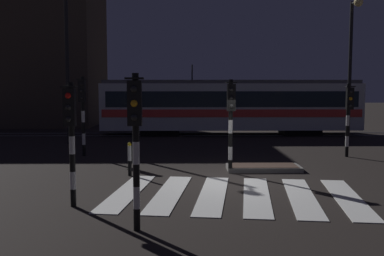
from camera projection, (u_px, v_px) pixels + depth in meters
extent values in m
plane|color=black|center=(229.00, 182.00, 14.55)|extent=(120.00, 120.00, 0.00)
cube|color=#59595E|center=(208.00, 136.00, 27.31)|extent=(80.00, 0.12, 0.03)
cube|color=#59595E|center=(207.00, 133.00, 28.74)|extent=(80.00, 0.12, 0.03)
cube|color=silver|center=(127.00, 192.00, 13.12)|extent=(1.28, 4.58, 0.02)
cube|color=silver|center=(170.00, 193.00, 12.98)|extent=(1.28, 4.58, 0.02)
cube|color=silver|center=(213.00, 194.00, 12.84)|extent=(1.28, 4.58, 0.02)
cube|color=silver|center=(257.00, 195.00, 12.71)|extent=(1.28, 4.58, 0.02)
cube|color=silver|center=(301.00, 197.00, 12.57)|extent=(1.28, 4.58, 0.02)
cube|color=silver|center=(347.00, 198.00, 12.43)|extent=(1.28, 4.58, 0.02)
cube|color=slate|center=(264.00, 168.00, 16.47)|extent=(2.56, 1.15, 0.16)
cube|color=#4C382D|center=(264.00, 165.00, 16.46)|extent=(2.31, 1.04, 0.02)
cylinder|color=black|center=(73.00, 198.00, 11.58)|extent=(0.14, 0.14, 0.44)
cylinder|color=white|center=(73.00, 180.00, 11.54)|extent=(0.14, 0.14, 0.44)
cylinder|color=black|center=(73.00, 163.00, 11.50)|extent=(0.14, 0.14, 0.44)
cylinder|color=white|center=(72.00, 145.00, 11.46)|extent=(0.14, 0.14, 0.44)
cylinder|color=black|center=(72.00, 127.00, 11.42)|extent=(0.14, 0.14, 0.44)
cylinder|color=white|center=(71.00, 109.00, 11.38)|extent=(0.14, 0.14, 0.44)
cylinder|color=black|center=(71.00, 91.00, 11.34)|extent=(0.14, 0.14, 0.44)
cube|color=black|center=(69.00, 107.00, 11.20)|extent=(0.28, 0.20, 0.90)
sphere|color=red|center=(68.00, 96.00, 11.07)|extent=(0.14, 0.14, 0.14)
sphere|color=black|center=(68.00, 107.00, 11.09)|extent=(0.14, 0.14, 0.14)
sphere|color=black|center=(69.00, 119.00, 11.12)|extent=(0.14, 0.14, 0.14)
cube|color=black|center=(69.00, 87.00, 11.16)|extent=(0.36, 0.24, 0.04)
cylinder|color=black|center=(347.00, 152.00, 19.48)|extent=(0.14, 0.14, 0.43)
cylinder|color=white|center=(347.00, 141.00, 19.43)|extent=(0.14, 0.14, 0.43)
cylinder|color=black|center=(347.00, 131.00, 19.39)|extent=(0.14, 0.14, 0.43)
cylinder|color=white|center=(348.00, 121.00, 19.35)|extent=(0.14, 0.14, 0.43)
cylinder|color=black|center=(348.00, 110.00, 19.31)|extent=(0.14, 0.14, 0.43)
cylinder|color=white|center=(348.00, 100.00, 19.27)|extent=(0.14, 0.14, 0.43)
cylinder|color=black|center=(349.00, 89.00, 19.23)|extent=(0.14, 0.14, 0.43)
cube|color=black|center=(350.00, 99.00, 19.10)|extent=(0.28, 0.20, 0.90)
sphere|color=black|center=(351.00, 92.00, 18.96)|extent=(0.14, 0.14, 0.14)
sphere|color=orange|center=(351.00, 99.00, 18.99)|extent=(0.14, 0.14, 0.14)
sphere|color=black|center=(351.00, 106.00, 19.01)|extent=(0.14, 0.14, 0.14)
cube|color=black|center=(350.00, 86.00, 19.05)|extent=(0.36, 0.24, 0.04)
cylinder|color=black|center=(230.00, 166.00, 15.94)|extent=(0.14, 0.14, 0.45)
cylinder|color=white|center=(230.00, 153.00, 15.90)|extent=(0.14, 0.14, 0.45)
cylinder|color=black|center=(230.00, 140.00, 15.85)|extent=(0.14, 0.14, 0.45)
cylinder|color=white|center=(231.00, 127.00, 15.81)|extent=(0.14, 0.14, 0.45)
cylinder|color=black|center=(231.00, 113.00, 15.77)|extent=(0.14, 0.14, 0.45)
cylinder|color=white|center=(231.00, 100.00, 15.72)|extent=(0.14, 0.14, 0.45)
cylinder|color=black|center=(231.00, 86.00, 15.68)|extent=(0.14, 0.14, 0.45)
cube|color=black|center=(231.00, 97.00, 15.55)|extent=(0.28, 0.20, 0.90)
sphere|color=black|center=(232.00, 89.00, 15.41)|extent=(0.14, 0.14, 0.14)
sphere|color=black|center=(232.00, 98.00, 15.44)|extent=(0.14, 0.14, 0.14)
sphere|color=black|center=(232.00, 106.00, 15.46)|extent=(0.14, 0.14, 0.14)
cube|color=black|center=(231.00, 83.00, 15.50)|extent=(0.36, 0.24, 0.04)
cylinder|color=black|center=(137.00, 220.00, 9.69)|extent=(0.14, 0.14, 0.46)
cylinder|color=white|center=(137.00, 198.00, 9.65)|extent=(0.14, 0.14, 0.46)
cylinder|color=black|center=(136.00, 175.00, 9.60)|extent=(0.14, 0.14, 0.46)
cylinder|color=white|center=(136.00, 153.00, 9.56)|extent=(0.14, 0.14, 0.46)
cylinder|color=black|center=(136.00, 130.00, 9.51)|extent=(0.14, 0.14, 0.46)
cylinder|color=white|center=(136.00, 108.00, 9.47)|extent=(0.14, 0.14, 0.46)
cylinder|color=black|center=(135.00, 85.00, 9.43)|extent=(0.14, 0.14, 0.46)
cube|color=black|center=(135.00, 103.00, 9.29)|extent=(0.28, 0.20, 0.90)
sphere|color=black|center=(134.00, 89.00, 9.16)|extent=(0.14, 0.14, 0.14)
sphere|color=orange|center=(134.00, 103.00, 9.18)|extent=(0.14, 0.14, 0.14)
sphere|color=black|center=(134.00, 118.00, 9.21)|extent=(0.14, 0.14, 0.14)
cube|color=black|center=(134.00, 78.00, 9.25)|extent=(0.36, 0.24, 0.04)
cylinder|color=black|center=(84.00, 150.00, 19.72)|extent=(0.14, 0.14, 0.47)
cylinder|color=white|center=(84.00, 139.00, 19.68)|extent=(0.14, 0.14, 0.47)
cylinder|color=black|center=(84.00, 128.00, 19.63)|extent=(0.14, 0.14, 0.47)
cylinder|color=white|center=(83.00, 117.00, 19.59)|extent=(0.14, 0.14, 0.47)
cylinder|color=black|center=(83.00, 105.00, 19.54)|extent=(0.14, 0.14, 0.47)
cylinder|color=white|center=(83.00, 94.00, 19.50)|extent=(0.14, 0.14, 0.47)
cylinder|color=black|center=(83.00, 82.00, 19.45)|extent=(0.14, 0.14, 0.47)
cube|color=black|center=(82.00, 91.00, 19.32)|extent=(0.28, 0.20, 0.90)
sphere|color=black|center=(81.00, 84.00, 19.18)|extent=(0.14, 0.14, 0.14)
sphere|color=black|center=(81.00, 91.00, 19.21)|extent=(0.14, 0.14, 0.14)
sphere|color=black|center=(81.00, 98.00, 19.24)|extent=(0.14, 0.14, 0.14)
cube|color=black|center=(82.00, 79.00, 19.27)|extent=(0.36, 0.24, 0.04)
cylinder|color=black|center=(67.00, 68.00, 23.06)|extent=(0.18, 0.18, 7.56)
cylinder|color=black|center=(350.00, 73.00, 24.02)|extent=(0.18, 0.18, 7.16)
cylinder|color=black|center=(355.00, 2.00, 23.24)|extent=(0.10, 0.90, 0.10)
sphere|color=#F9E08C|center=(359.00, 2.00, 22.80)|extent=(0.44, 0.44, 0.44)
cube|color=silver|center=(230.00, 106.00, 27.89)|extent=(15.17, 2.50, 2.70)
cube|color=red|center=(232.00, 113.00, 26.66)|extent=(14.87, 0.04, 0.44)
cube|color=red|center=(228.00, 111.00, 29.18)|extent=(14.87, 0.04, 0.44)
cube|color=black|center=(232.00, 99.00, 26.59)|extent=(14.41, 0.03, 0.90)
cube|color=#4C4C51|center=(230.00, 82.00, 27.75)|extent=(14.87, 2.30, 0.20)
cylinder|color=#262628|center=(192.00, 73.00, 27.67)|extent=(0.08, 0.08, 1.00)
cube|color=black|center=(300.00, 131.00, 28.09)|extent=(2.20, 2.00, 0.35)
cube|color=black|center=(160.00, 132.00, 27.98)|extent=(2.20, 2.00, 0.35)
sphere|color=#F9F2CC|center=(358.00, 113.00, 28.03)|extent=(0.24, 0.24, 0.24)
cylinder|color=black|center=(130.00, 168.00, 15.45)|extent=(0.12, 0.12, 0.50)
cylinder|color=white|center=(130.00, 153.00, 15.40)|extent=(0.12, 0.12, 0.50)
sphere|color=yellow|center=(130.00, 144.00, 15.37)|extent=(0.12, 0.12, 0.12)
cube|color=#42382D|center=(19.00, 54.00, 34.78)|extent=(11.81, 8.00, 10.41)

